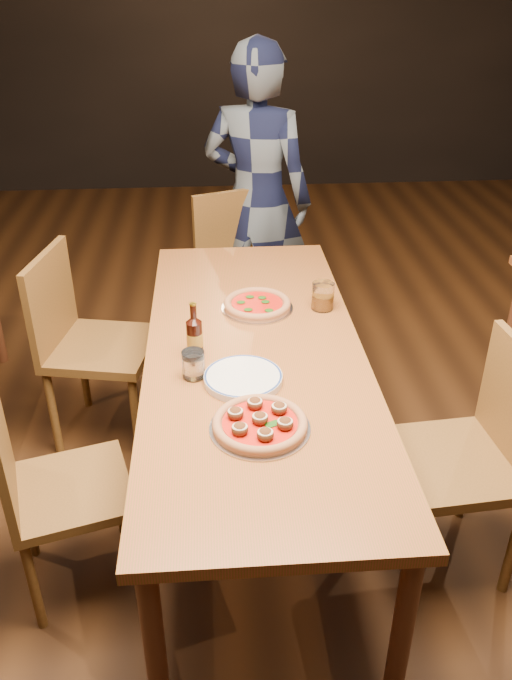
{
  "coord_description": "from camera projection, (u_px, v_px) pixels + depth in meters",
  "views": [
    {
      "loc": [
        -0.15,
        -2.09,
        2.0
      ],
      "look_at": [
        0.0,
        -0.05,
        0.82
      ],
      "focal_mm": 35.0,
      "sensor_mm": 36.0,
      "label": 1
    }
  ],
  "objects": [
    {
      "name": "ground",
      "position": [
        255.0,
        501.0,
        2.81
      ],
      "size": [
        9.0,
        9.0,
        0.0
      ],
      "primitive_type": "plane",
      "color": "black"
    },
    {
      "name": "beer_bottle",
      "position": [
        195.0,
        338.0,
        2.36
      ],
      "size": [
        0.06,
        0.06,
        0.21
      ],
      "rotation": [
        0.0,
        0.0,
        -0.32
      ],
      "color": "black",
      "rests_on": "table_main"
    },
    {
      "name": "water_glass",
      "position": [
        193.0,
        364.0,
        2.26
      ],
      "size": [
        0.08,
        0.08,
        0.1
      ],
      "primitive_type": "cylinder",
      "color": "white",
      "rests_on": "table_main"
    },
    {
      "name": "chair_main_nw",
      "position": [
        71.0,
        488.0,
        2.27
      ],
      "size": [
        0.49,
        0.49,
        0.85
      ],
      "primitive_type": null,
      "rotation": [
        0.0,
        0.0,
        1.85
      ],
      "color": "brown",
      "rests_on": "ground"
    },
    {
      "name": "diner",
      "position": [
        257.0,
        200.0,
        3.65
      ],
      "size": [
        0.72,
        0.6,
        1.68
      ],
      "primitive_type": "imported",
      "rotation": [
        0.0,
        0.0,
        2.76
      ],
      "color": "black",
      "rests_on": "ground"
    },
    {
      "name": "pizza_meatball",
      "position": [
        260.0,
        423.0,
        2.02
      ],
      "size": [
        0.31,
        0.31,
        0.06
      ],
      "rotation": [
        0.0,
        0.0,
        0.38
      ],
      "color": "#B7B7BF",
      "rests_on": "table_main"
    },
    {
      "name": "table_main",
      "position": [
        255.0,
        366.0,
        2.47
      ],
      "size": [
        0.8,
        2.0,
        0.75
      ],
      "color": "brown",
      "rests_on": "ground"
    },
    {
      "name": "room_shell",
      "position": [
        255.0,
        16.0,
        1.88
      ],
      "size": [
        9.0,
        9.0,
        9.0
      ],
      "color": "black",
      "rests_on": "ground"
    },
    {
      "name": "plate_stack",
      "position": [
        243.0,
        378.0,
        2.25
      ],
      "size": [
        0.27,
        0.27,
        0.03
      ],
      "primitive_type": "cylinder",
      "color": "white",
      "rests_on": "table_main"
    },
    {
      "name": "chair_end",
      "position": [
        249.0,
        281.0,
        3.58
      ],
      "size": [
        0.58,
        0.58,
        0.97
      ],
      "primitive_type": null,
      "rotation": [
        0.0,
        0.0,
        0.36
      ],
      "color": "brown",
      "rests_on": "ground"
    },
    {
      "name": "chair_main_sw",
      "position": [
        102.0,
        346.0,
        3.0
      ],
      "size": [
        0.52,
        0.52,
        0.96
      ],
      "primitive_type": null,
      "rotation": [
        0.0,
        0.0,
        1.37
      ],
      "color": "brown",
      "rests_on": "ground"
    },
    {
      "name": "chair_main_e",
      "position": [
        451.0,
        461.0,
        2.32
      ],
      "size": [
        0.47,
        0.47,
        0.94
      ],
      "primitive_type": null,
      "rotation": [
        0.0,
        0.0,
        -1.49
      ],
      "color": "brown",
      "rests_on": "ground"
    },
    {
      "name": "amber_glass",
      "position": [
        323.0,
        296.0,
        2.7
      ],
      "size": [
        0.09,
        0.09,
        0.11
      ],
      "primitive_type": "cylinder",
      "color": "#9C5711",
      "rests_on": "table_main"
    },
    {
      "name": "pizza_margherita",
      "position": [
        257.0,
        304.0,
        2.71
      ],
      "size": [
        0.29,
        0.29,
        0.04
      ],
      "rotation": [
        0.0,
        0.0,
        -0.03
      ],
      "color": "#B7B7BF",
      "rests_on": "table_main"
    }
  ]
}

